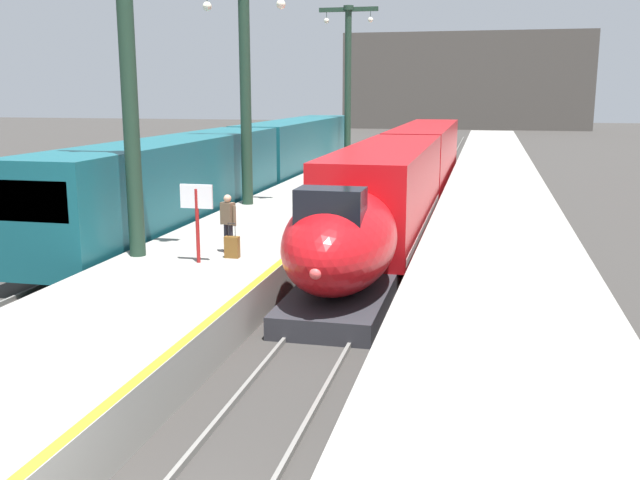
{
  "coord_description": "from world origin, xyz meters",
  "views": [
    {
      "loc": [
        3.51,
        -6.62,
        5.58
      ],
      "look_at": [
        -0.58,
        10.99,
        1.8
      ],
      "focal_mm": 40.09,
      "sensor_mm": 36.0,
      "label": 1
    }
  ],
  "objects_px": {
    "regional_train_adjacent": "(250,161)",
    "station_column_far": "(245,72)",
    "highspeed_train_main": "(407,172)",
    "departure_info_board": "(197,207)",
    "rolling_suitcase": "(232,247)",
    "passenger_near_edge": "(228,219)",
    "station_column_mid": "(126,37)",
    "station_column_distant": "(348,69)"
  },
  "relations": [
    {
      "from": "regional_train_adjacent",
      "to": "station_column_far",
      "type": "distance_m",
      "value": 8.43
    },
    {
      "from": "highspeed_train_main",
      "to": "departure_info_board",
      "type": "height_order",
      "value": "highspeed_train_main"
    },
    {
      "from": "station_column_far",
      "to": "rolling_suitcase",
      "type": "distance_m",
      "value": 10.82
    },
    {
      "from": "regional_train_adjacent",
      "to": "passenger_near_edge",
      "type": "height_order",
      "value": "regional_train_adjacent"
    },
    {
      "from": "highspeed_train_main",
      "to": "passenger_near_edge",
      "type": "bearing_deg",
      "value": -103.92
    },
    {
      "from": "regional_train_adjacent",
      "to": "station_column_mid",
      "type": "relative_size",
      "value": 3.68
    },
    {
      "from": "rolling_suitcase",
      "to": "departure_info_board",
      "type": "xyz_separation_m",
      "value": [
        -0.69,
        -0.74,
        1.2
      ]
    },
    {
      "from": "highspeed_train_main",
      "to": "rolling_suitcase",
      "type": "relative_size",
      "value": 38.04
    },
    {
      "from": "highspeed_train_main",
      "to": "passenger_near_edge",
      "type": "distance_m",
      "value": 14.53
    },
    {
      "from": "regional_train_adjacent",
      "to": "station_column_mid",
      "type": "distance_m",
      "value": 17.37
    },
    {
      "from": "regional_train_adjacent",
      "to": "station_column_distant",
      "type": "relative_size",
      "value": 3.62
    },
    {
      "from": "regional_train_adjacent",
      "to": "highspeed_train_main",
      "type": "bearing_deg",
      "value": -11.31
    },
    {
      "from": "station_column_distant",
      "to": "passenger_near_edge",
      "type": "distance_m",
      "value": 30.73
    },
    {
      "from": "passenger_near_edge",
      "to": "rolling_suitcase",
      "type": "height_order",
      "value": "passenger_near_edge"
    },
    {
      "from": "passenger_near_edge",
      "to": "station_column_distant",
      "type": "bearing_deg",
      "value": 94.55
    },
    {
      "from": "highspeed_train_main",
      "to": "station_column_mid",
      "type": "xyz_separation_m",
      "value": [
        -5.9,
        -14.91,
        5.05
      ]
    },
    {
      "from": "station_column_far",
      "to": "station_column_distant",
      "type": "bearing_deg",
      "value": 90.0
    },
    {
      "from": "station_column_mid",
      "to": "station_column_distant",
      "type": "bearing_deg",
      "value": 90.0
    },
    {
      "from": "station_column_distant",
      "to": "departure_info_board",
      "type": "relative_size",
      "value": 4.77
    },
    {
      "from": "station_column_far",
      "to": "passenger_near_edge",
      "type": "relative_size",
      "value": 5.16
    },
    {
      "from": "passenger_near_edge",
      "to": "rolling_suitcase",
      "type": "relative_size",
      "value": 1.72
    },
    {
      "from": "passenger_near_edge",
      "to": "regional_train_adjacent",
      "type": "bearing_deg",
      "value": 106.33
    },
    {
      "from": "station_column_mid",
      "to": "departure_info_board",
      "type": "relative_size",
      "value": 4.7
    },
    {
      "from": "station_column_far",
      "to": "rolling_suitcase",
      "type": "height_order",
      "value": "station_column_far"
    },
    {
      "from": "station_column_distant",
      "to": "rolling_suitcase",
      "type": "relative_size",
      "value": 10.3
    },
    {
      "from": "station_column_distant",
      "to": "rolling_suitcase",
      "type": "height_order",
      "value": "station_column_distant"
    },
    {
      "from": "departure_info_board",
      "to": "station_column_distant",
      "type": "bearing_deg",
      "value": 93.63
    },
    {
      "from": "highspeed_train_main",
      "to": "station_column_far",
      "type": "relative_size",
      "value": 4.28
    },
    {
      "from": "rolling_suitcase",
      "to": "station_column_far",
      "type": "bearing_deg",
      "value": 106.2
    },
    {
      "from": "station_column_mid",
      "to": "passenger_near_edge",
      "type": "distance_m",
      "value": 5.56
    },
    {
      "from": "passenger_near_edge",
      "to": "departure_info_board",
      "type": "distance_m",
      "value": 1.39
    },
    {
      "from": "rolling_suitcase",
      "to": "highspeed_train_main",
      "type": "bearing_deg",
      "value": 77.55
    },
    {
      "from": "station_column_far",
      "to": "rolling_suitcase",
      "type": "bearing_deg",
      "value": -73.8
    },
    {
      "from": "highspeed_train_main",
      "to": "passenger_near_edge",
      "type": "relative_size",
      "value": 22.1
    },
    {
      "from": "departure_info_board",
      "to": "regional_train_adjacent",
      "type": "bearing_deg",
      "value": 103.9
    },
    {
      "from": "station_column_mid",
      "to": "station_column_far",
      "type": "xyz_separation_m",
      "value": [
        -0.0,
        9.56,
        -0.65
      ]
    },
    {
      "from": "highspeed_train_main",
      "to": "regional_train_adjacent",
      "type": "bearing_deg",
      "value": 168.69
    },
    {
      "from": "station_column_mid",
      "to": "rolling_suitcase",
      "type": "relative_size",
      "value": 10.14
    },
    {
      "from": "regional_train_adjacent",
      "to": "station_column_distant",
      "type": "xyz_separation_m",
      "value": [
        2.2,
        14.5,
        4.94
      ]
    },
    {
      "from": "passenger_near_edge",
      "to": "departure_info_board",
      "type": "relative_size",
      "value": 0.8
    },
    {
      "from": "rolling_suitcase",
      "to": "regional_train_adjacent",
      "type": "bearing_deg",
      "value": 106.77
    },
    {
      "from": "station_column_far",
      "to": "departure_info_board",
      "type": "bearing_deg",
      "value": -78.7
    }
  ]
}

